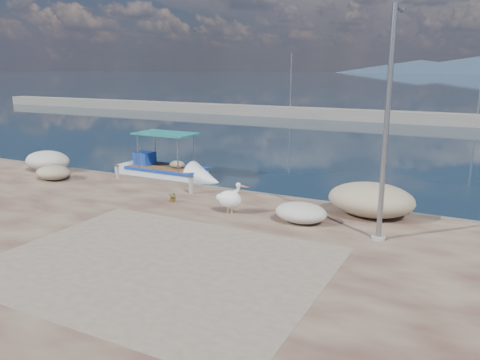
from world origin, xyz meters
name	(u,v)px	position (x,y,z in m)	size (l,w,h in m)	color
ground	(189,240)	(0.00, 0.00, 0.00)	(1400.00, 1400.00, 0.00)	#162635
quay	(44,313)	(0.00, -6.00, 0.25)	(44.00, 22.00, 0.50)	#44221D
quay_patch	(159,263)	(1.00, -3.00, 0.50)	(9.00, 7.00, 0.01)	gray
breakwater	(394,117)	(0.00, 40.00, 0.60)	(120.00, 2.20, 7.50)	gray
boat_left	(166,173)	(-6.34, 7.37, 0.22)	(5.86, 2.02, 2.81)	white
pelican	(230,199)	(0.59, 1.89, 1.07)	(1.26, 0.73, 1.20)	tan
lamp_post	(386,135)	(5.98, 1.71, 3.80)	(0.44, 0.96, 7.00)	gray
bollard_near	(191,184)	(-2.27, 3.62, 0.91)	(0.25, 0.25, 0.76)	gray
bollard_far	(117,171)	(-6.95, 4.29, 0.86)	(0.22, 0.22, 0.66)	gray
potted_plant	(173,197)	(-2.18, 2.19, 0.71)	(0.37, 0.32, 0.41)	#33722D
net_pile_b	(53,172)	(-9.54, 2.74, 0.84)	(1.77, 1.38, 0.69)	#C5B493
net_pile_a	(48,161)	(-11.47, 4.07, 1.01)	(2.51, 1.83, 1.03)	beige
net_pile_d	(301,213)	(3.24, 2.15, 0.84)	(1.83, 1.37, 0.69)	beige
net_pile_c	(371,200)	(5.22, 3.98, 1.11)	(3.09, 2.21, 1.21)	#C5B493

